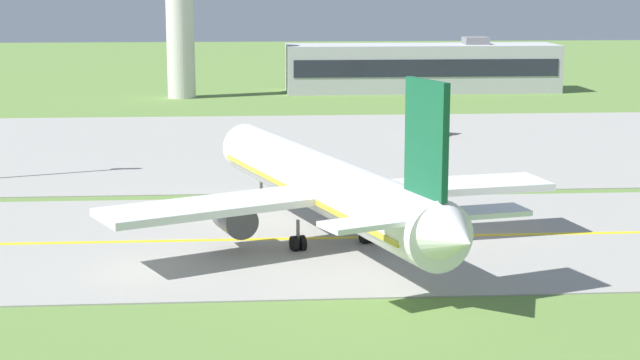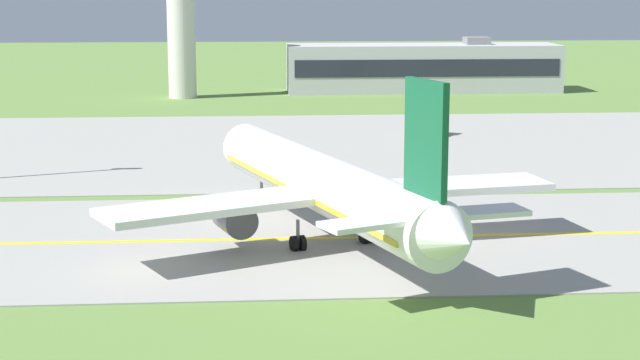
% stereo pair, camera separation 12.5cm
% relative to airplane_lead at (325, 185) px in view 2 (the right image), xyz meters
% --- Properties ---
extents(ground_plane, '(500.00, 500.00, 0.00)m').
position_rel_airplane_lead_xyz_m(ground_plane, '(7.76, 0.86, -4.13)').
color(ground_plane, olive).
extents(taxiway_strip, '(240.00, 28.00, 0.10)m').
position_rel_airplane_lead_xyz_m(taxiway_strip, '(7.76, 0.86, -4.08)').
color(taxiway_strip, '#9E9B93').
rests_on(taxiway_strip, ground).
extents(apron_pad, '(140.00, 52.00, 0.10)m').
position_rel_airplane_lead_xyz_m(apron_pad, '(17.76, 42.86, -4.08)').
color(apron_pad, '#9E9B93').
rests_on(apron_pad, ground).
extents(taxiway_centreline, '(220.00, 0.60, 0.01)m').
position_rel_airplane_lead_xyz_m(taxiway_centreline, '(7.76, 0.86, -4.03)').
color(taxiway_centreline, yellow).
rests_on(taxiway_centreline, taxiway_strip).
extents(airplane_lead, '(31.73, 38.63, 12.70)m').
position_rel_airplane_lead_xyz_m(airplane_lead, '(0.00, 0.00, 0.00)').
color(airplane_lead, white).
rests_on(airplane_lead, ground).
extents(service_truck_fuel, '(4.98, 6.15, 2.65)m').
position_rel_airplane_lead_xyz_m(service_truck_fuel, '(16.18, 47.98, -2.60)').
color(service_truck_fuel, orange).
rests_on(service_truck_fuel, ground).
extents(terminal_building, '(45.46, 10.72, 9.07)m').
position_rel_airplane_lead_xyz_m(terminal_building, '(24.20, 99.96, -0.17)').
color(terminal_building, '#B2B2B7').
rests_on(terminal_building, ground).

